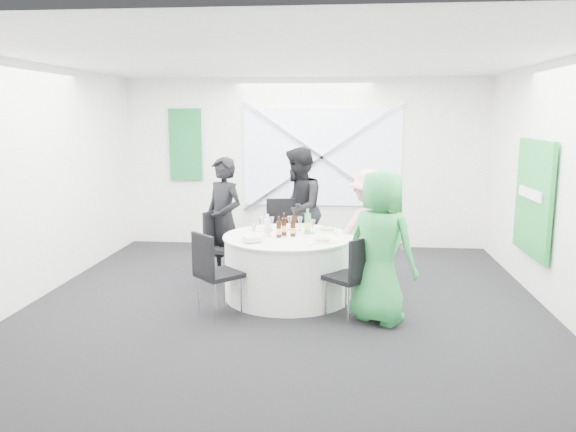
# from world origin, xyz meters

# --- Properties ---
(floor) EXTENTS (6.00, 6.00, 0.00)m
(floor) POSITION_xyz_m (0.00, 0.00, 0.00)
(floor) COLOR black
(floor) RESTS_ON ground
(ceiling) EXTENTS (6.00, 6.00, 0.00)m
(ceiling) POSITION_xyz_m (0.00, 0.00, 2.80)
(ceiling) COLOR silver
(ceiling) RESTS_ON wall_back
(wall_back) EXTENTS (6.00, 0.00, 6.00)m
(wall_back) POSITION_xyz_m (0.00, 3.00, 1.40)
(wall_back) COLOR silver
(wall_back) RESTS_ON floor
(wall_front) EXTENTS (6.00, 0.00, 6.00)m
(wall_front) POSITION_xyz_m (0.00, -3.00, 1.40)
(wall_front) COLOR silver
(wall_front) RESTS_ON floor
(wall_left) EXTENTS (0.00, 6.00, 6.00)m
(wall_left) POSITION_xyz_m (-3.00, 0.00, 1.40)
(wall_left) COLOR silver
(wall_left) RESTS_ON floor
(wall_right) EXTENTS (0.00, 6.00, 6.00)m
(wall_right) POSITION_xyz_m (3.00, 0.00, 1.40)
(wall_right) COLOR silver
(wall_right) RESTS_ON floor
(window_panel) EXTENTS (2.60, 0.03, 1.60)m
(window_panel) POSITION_xyz_m (0.30, 2.96, 1.50)
(window_panel) COLOR silver
(window_panel) RESTS_ON wall_back
(window_brace_a) EXTENTS (2.63, 0.05, 1.84)m
(window_brace_a) POSITION_xyz_m (0.30, 2.92, 1.50)
(window_brace_a) COLOR silver
(window_brace_a) RESTS_ON window_panel
(window_brace_b) EXTENTS (2.63, 0.05, 1.84)m
(window_brace_b) POSITION_xyz_m (0.30, 2.92, 1.50)
(window_brace_b) COLOR silver
(window_brace_b) RESTS_ON window_panel
(green_banner) EXTENTS (0.55, 0.04, 1.20)m
(green_banner) POSITION_xyz_m (-2.00, 2.95, 1.70)
(green_banner) COLOR #13612D
(green_banner) RESTS_ON wall_back
(green_sign) EXTENTS (0.05, 1.20, 1.40)m
(green_sign) POSITION_xyz_m (2.94, 0.60, 1.20)
(green_sign) COLOR #1A9233
(green_sign) RESTS_ON wall_right
(banquet_table) EXTENTS (1.56, 1.56, 0.76)m
(banquet_table) POSITION_xyz_m (0.00, 0.20, 0.38)
(banquet_table) COLOR silver
(banquet_table) RESTS_ON floor
(chair_back) EXTENTS (0.54, 0.55, 1.03)m
(chair_back) POSITION_xyz_m (-0.17, 1.26, 0.61)
(chair_back) COLOR black
(chair_back) RESTS_ON floor
(chair_back_left) EXTENTS (0.59, 0.59, 0.95)m
(chair_back_left) POSITION_xyz_m (-0.93, 0.74, 0.56)
(chair_back_left) COLOR black
(chair_back_left) RESTS_ON floor
(chair_back_right) EXTENTS (0.53, 0.53, 0.84)m
(chair_back_right) POSITION_xyz_m (0.98, 0.95, 0.49)
(chair_back_right) COLOR black
(chair_back_right) RESTS_ON floor
(chair_front_right) EXTENTS (0.59, 0.58, 0.91)m
(chair_front_right) POSITION_xyz_m (0.77, -0.50, 0.53)
(chair_front_right) COLOR black
(chair_front_right) RESTS_ON floor
(chair_front_left) EXTENTS (0.60, 0.60, 0.94)m
(chair_front_left) POSITION_xyz_m (-0.75, -0.55, 0.55)
(chair_front_left) COLOR black
(chair_front_left) RESTS_ON floor
(person_man_back_left) EXTENTS (0.72, 0.66, 1.65)m
(person_man_back_left) POSITION_xyz_m (-0.91, 0.80, 0.83)
(person_man_back_left) COLOR black
(person_man_back_left) RESTS_ON floor
(person_man_back) EXTENTS (0.49, 0.86, 1.75)m
(person_man_back) POSITION_xyz_m (0.03, 1.40, 0.88)
(person_man_back) COLOR black
(person_man_back) RESTS_ON floor
(person_woman_pink) EXTENTS (1.08, 0.76, 1.53)m
(person_woman_pink) POSITION_xyz_m (0.98, 0.55, 0.76)
(person_woman_pink) COLOR pink
(person_woman_pink) RESTS_ON floor
(person_woman_green) EXTENTS (0.95, 0.89, 1.64)m
(person_woman_green) POSITION_xyz_m (1.05, -0.53, 0.82)
(person_woman_green) COLOR green
(person_woman_green) RESTS_ON floor
(plate_back) EXTENTS (0.28, 0.28, 0.01)m
(plate_back) POSITION_xyz_m (0.09, 0.79, 0.77)
(plate_back) COLOR white
(plate_back) RESTS_ON banquet_table
(plate_back_left) EXTENTS (0.29, 0.29, 0.01)m
(plate_back_left) POSITION_xyz_m (-0.38, 0.52, 0.77)
(plate_back_left) COLOR white
(plate_back_left) RESTS_ON banquet_table
(plate_back_right) EXTENTS (0.29, 0.29, 0.04)m
(plate_back_right) POSITION_xyz_m (0.45, 0.52, 0.78)
(plate_back_right) COLOR white
(plate_back_right) RESTS_ON banquet_table
(plate_front_right) EXTENTS (0.25, 0.25, 0.04)m
(plate_front_right) POSITION_xyz_m (0.43, -0.10, 0.78)
(plate_front_right) COLOR white
(plate_front_right) RESTS_ON banquet_table
(plate_front_left) EXTENTS (0.28, 0.28, 0.01)m
(plate_front_left) POSITION_xyz_m (-0.41, -0.11, 0.77)
(plate_front_left) COLOR white
(plate_front_left) RESTS_ON banquet_table
(napkin) EXTENTS (0.24, 0.23, 0.06)m
(napkin) POSITION_xyz_m (-0.37, -0.21, 0.80)
(napkin) COLOR silver
(napkin) RESTS_ON plate_front_left
(beer_bottle_a) EXTENTS (0.06, 0.06, 0.27)m
(beer_bottle_a) POSITION_xyz_m (-0.05, 0.20, 0.87)
(beer_bottle_a) COLOR #3A1D0A
(beer_bottle_a) RESTS_ON banquet_table
(beer_bottle_b) EXTENTS (0.06, 0.06, 0.28)m
(beer_bottle_b) POSITION_xyz_m (0.06, 0.34, 0.87)
(beer_bottle_b) COLOR #3A1D0A
(beer_bottle_b) RESTS_ON banquet_table
(beer_bottle_c) EXTENTS (0.06, 0.06, 0.24)m
(beer_bottle_c) POSITION_xyz_m (0.06, 0.17, 0.85)
(beer_bottle_c) COLOR #3A1D0A
(beer_bottle_c) RESTS_ON banquet_table
(beer_bottle_d) EXTENTS (0.06, 0.06, 0.25)m
(beer_bottle_d) POSITION_xyz_m (-0.10, 0.08, 0.86)
(beer_bottle_d) COLOR #3A1D0A
(beer_bottle_d) RESTS_ON banquet_table
(green_water_bottle) EXTENTS (0.08, 0.08, 0.31)m
(green_water_bottle) POSITION_xyz_m (0.23, 0.34, 0.88)
(green_water_bottle) COLOR green
(green_water_bottle) RESTS_ON banquet_table
(clear_water_bottle) EXTENTS (0.08, 0.08, 0.27)m
(clear_water_bottle) POSITION_xyz_m (-0.24, 0.14, 0.86)
(clear_water_bottle) COLOR white
(clear_water_bottle) RESTS_ON banquet_table
(wine_glass_a) EXTENTS (0.07, 0.07, 0.17)m
(wine_glass_a) POSITION_xyz_m (-0.36, 0.43, 0.88)
(wine_glass_a) COLOR white
(wine_glass_a) RESTS_ON banquet_table
(wine_glass_b) EXTENTS (0.07, 0.07, 0.17)m
(wine_glass_b) POSITION_xyz_m (0.29, 0.37, 0.88)
(wine_glass_b) COLOR white
(wine_glass_b) RESTS_ON banquet_table
(wine_glass_c) EXTENTS (0.07, 0.07, 0.17)m
(wine_glass_c) POSITION_xyz_m (-0.01, 0.56, 0.88)
(wine_glass_c) COLOR white
(wine_glass_c) RESTS_ON banquet_table
(wine_glass_d) EXTENTS (0.07, 0.07, 0.17)m
(wine_glass_d) POSITION_xyz_m (-0.38, 0.01, 0.88)
(wine_glass_d) COLOR white
(wine_glass_d) RESTS_ON banquet_table
(wine_glass_e) EXTENTS (0.07, 0.07, 0.17)m
(wine_glass_e) POSITION_xyz_m (0.12, 0.54, 0.88)
(wine_glass_e) COLOR white
(wine_glass_e) RESTS_ON banquet_table
(wine_glass_f) EXTENTS (0.07, 0.07, 0.17)m
(wine_glass_f) POSITION_xyz_m (-0.23, 0.48, 0.88)
(wine_glass_f) COLOR white
(wine_glass_f) RESTS_ON banquet_table
(fork_a) EXTENTS (0.08, 0.14, 0.01)m
(fork_a) POSITION_xyz_m (0.57, 0.30, 0.76)
(fork_a) COLOR silver
(fork_a) RESTS_ON banquet_table
(knife_a) EXTENTS (0.09, 0.14, 0.01)m
(knife_a) POSITION_xyz_m (0.39, 0.63, 0.76)
(knife_a) COLOR silver
(knife_a) RESTS_ON banquet_table
(fork_b) EXTENTS (0.11, 0.13, 0.01)m
(fork_b) POSITION_xyz_m (0.32, -0.28, 0.76)
(fork_b) COLOR silver
(fork_b) RESTS_ON banquet_table
(knife_b) EXTENTS (0.12, 0.12, 0.01)m
(knife_b) POSITION_xyz_m (0.51, -0.06, 0.76)
(knife_b) COLOR silver
(knife_b) RESTS_ON banquet_table
(fork_c) EXTENTS (0.10, 0.13, 0.01)m
(fork_c) POSITION_xyz_m (-0.36, 0.65, 0.76)
(fork_c) COLOR silver
(fork_c) RESTS_ON banquet_table
(knife_c) EXTENTS (0.08, 0.14, 0.01)m
(knife_c) POSITION_xyz_m (-0.57, 0.27, 0.76)
(knife_c) COLOR silver
(knife_c) RESTS_ON banquet_table
(fork_d) EXTENTS (0.15, 0.03, 0.01)m
(fork_d) POSITION_xyz_m (0.21, 0.73, 0.76)
(fork_d) COLOR silver
(fork_d) RESTS_ON banquet_table
(knife_d) EXTENTS (0.15, 0.03, 0.01)m
(knife_d) POSITION_xyz_m (-0.13, 0.76, 0.76)
(knife_d) COLOR silver
(knife_d) RESTS_ON banquet_table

